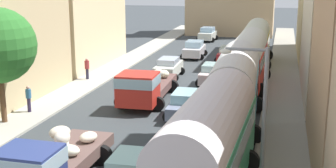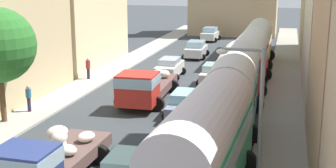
{
  "view_description": "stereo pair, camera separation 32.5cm",
  "coord_description": "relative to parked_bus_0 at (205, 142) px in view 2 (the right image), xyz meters",
  "views": [
    {
      "loc": [
        7.0,
        -9.51,
        8.38
      ],
      "look_at": [
        0.0,
        18.93,
        1.3
      ],
      "focal_mm": 50.12,
      "sensor_mm": 36.0,
      "label": 1
    },
    {
      "loc": [
        7.32,
        -9.43,
        8.38
      ],
      "look_at": [
        0.0,
        18.93,
        1.3
      ],
      "focal_mm": 50.12,
      "sensor_mm": 36.0,
      "label": 2
    }
  ],
  "objects": [
    {
      "name": "car_5",
      "position": [
        -2.57,
        18.39,
        -1.52
      ],
      "size": [
        2.26,
        3.77,
        1.57
      ],
      "color": "silver",
      "rests_on": "ground"
    },
    {
      "name": "parked_bus_3",
      "position": [
        0.0,
        27.0,
        -0.14
      ],
      "size": [
        3.2,
        8.21,
        3.91
      ],
      "color": "yellow",
      "rests_on": "ground"
    },
    {
      "name": "ground_plane",
      "position": [
        -4.6,
        20.5,
        -2.31
      ],
      "size": [
        154.0,
        154.0,
        0.0
      ],
      "primitive_type": "plane",
      "color": "#34393D"
    },
    {
      "name": "car_2",
      "position": [
        -6.57,
        40.75,
        -1.47
      ],
      "size": [
        2.39,
        3.69,
        1.68
      ],
      "color": "silver",
      "rests_on": "ground"
    },
    {
      "name": "parked_bus_2",
      "position": [
        0.0,
        18.0,
        -0.08
      ],
      "size": [
        3.34,
        8.51,
        4.02
      ],
      "color": "red",
      "rests_on": "ground"
    },
    {
      "name": "pedestrian_0",
      "position": [
        -12.29,
        17.22,
        -1.28
      ],
      "size": [
        0.52,
        0.52,
        1.8
      ],
      "color": "#29283C",
      "rests_on": "ground"
    },
    {
      "name": "cargo_truck_1",
      "position": [
        -6.0,
        11.85,
        -1.09
      ],
      "size": [
        3.36,
        7.79,
        2.35
      ],
      "color": "red",
      "rests_on": "ground"
    },
    {
      "name": "car_4",
      "position": [
        -2.85,
        9.96,
        -1.54
      ],
      "size": [
        2.38,
        4.05,
        1.52
      ],
      "color": "slate",
      "rests_on": "ground"
    },
    {
      "name": "parked_bus_0",
      "position": [
        0.0,
        0.0,
        0.0
      ],
      "size": [
        3.53,
        9.33,
        4.17
      ],
      "color": "#2F9D70",
      "rests_on": "ground"
    },
    {
      "name": "car_0",
      "position": [
        -6.39,
        19.9,
        -1.51
      ],
      "size": [
        2.22,
        4.11,
        1.57
      ],
      "color": "silver",
      "rests_on": "ground"
    },
    {
      "name": "car_1",
      "position": [
        -6.04,
        29.14,
        -1.48
      ],
      "size": [
        2.39,
        4.13,
        1.67
      ],
      "color": "silver",
      "rests_on": "ground"
    },
    {
      "name": "car_6",
      "position": [
        -2.59,
        27.9,
        -1.59
      ],
      "size": [
        2.16,
        4.1,
        1.4
      ],
      "color": "#B7272E",
      "rests_on": "ground"
    },
    {
      "name": "building_left_2",
      "position": [
        -15.96,
        22.95,
        1.98
      ],
      "size": [
        6.29,
        12.04,
        8.51
      ],
      "color": "beige",
      "rests_on": "ground"
    },
    {
      "name": "pedestrian_2",
      "position": [
        -12.14,
        8.2,
        -1.3
      ],
      "size": [
        0.41,
        0.41,
        1.75
      ],
      "color": "#2B233C",
      "rests_on": "ground"
    },
    {
      "name": "cargo_truck_0",
      "position": [
        -6.16,
        -0.6,
        -1.14
      ],
      "size": [
        3.06,
        6.63,
        2.23
      ],
      "color": "navy",
      "rests_on": "ground"
    },
    {
      "name": "streetlamp_near",
      "position": [
        1.63,
        1.09,
        1.16
      ],
      "size": [
        1.82,
        0.28,
        5.69
      ],
      "color": "gray",
      "rests_on": "ground"
    },
    {
      "name": "sidewalk_right",
      "position": [
        2.65,
        20.5,
        -2.24
      ],
      "size": [
        2.5,
        70.0,
        0.14
      ],
      "primitive_type": "cube",
      "color": "gray",
      "rests_on": "ground"
    },
    {
      "name": "parked_bus_1",
      "position": [
        0.0,
        9.0,
        0.03
      ],
      "size": [
        3.46,
        8.93,
        4.21
      ],
      "color": "teal",
      "rests_on": "ground"
    },
    {
      "name": "sidewalk_left",
      "position": [
        -11.85,
        20.5,
        -2.24
      ],
      "size": [
        2.5,
        70.0,
        0.14
      ],
      "primitive_type": "cube",
      "color": "#A19F93",
      "rests_on": "ground"
    }
  ]
}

